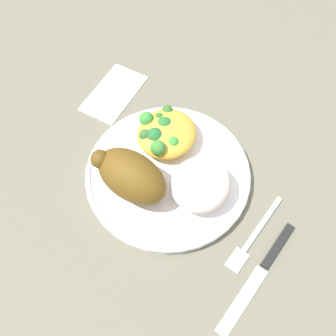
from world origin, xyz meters
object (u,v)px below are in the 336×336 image
object	(u,v)px
roasted_chicken	(131,175)
fork	(253,236)
napkin	(114,93)
rice_pile	(203,182)
mac_cheese_with_broccoli	(165,133)
knife	(264,268)
plate	(168,174)

from	to	relation	value
roasted_chicken	fork	size ratio (longest dim) A/B	0.86
napkin	roasted_chicken	bearing A→B (deg)	138.61
rice_pile	napkin	world-z (taller)	rice_pile
rice_pile	mac_cheese_with_broccoli	bearing A→B (deg)	-22.23
knife	fork	bearing A→B (deg)	-42.91
roasted_chicken	knife	bearing A→B (deg)	-176.48
plate	rice_pile	size ratio (longest dim) A/B	2.80
roasted_chicken	napkin	distance (m)	0.21
plate	roasted_chicken	world-z (taller)	roasted_chicken
rice_pile	knife	xyz separation A→B (m)	(-0.14, 0.05, -0.04)
rice_pile	fork	bearing A→B (deg)	172.64
rice_pile	fork	distance (m)	0.11
napkin	fork	bearing A→B (deg)	165.38
rice_pile	fork	size ratio (longest dim) A/B	0.66
knife	napkin	size ratio (longest dim) A/B	1.49
roasted_chicken	rice_pile	distance (m)	0.11
rice_pile	fork	xyz separation A→B (m)	(-0.10, 0.01, -0.04)
mac_cheese_with_broccoli	napkin	distance (m)	0.15
roasted_chicken	rice_pile	xyz separation A→B (m)	(-0.09, -0.06, -0.01)
napkin	rice_pile	bearing A→B (deg)	162.44
plate	knife	distance (m)	0.20
plate	fork	world-z (taller)	plate
fork	knife	bearing A→B (deg)	137.09
fork	napkin	bearing A→B (deg)	-14.62
rice_pile	fork	world-z (taller)	rice_pile
fork	knife	world-z (taller)	knife
plate	napkin	world-z (taller)	plate
plate	fork	size ratio (longest dim) A/B	1.85
roasted_chicken	knife	size ratio (longest dim) A/B	0.64
mac_cheese_with_broccoli	napkin	size ratio (longest dim) A/B	0.78
plate	fork	distance (m)	0.16
rice_pile	knife	size ratio (longest dim) A/B	0.49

